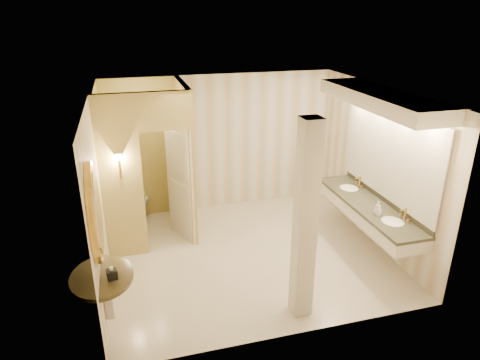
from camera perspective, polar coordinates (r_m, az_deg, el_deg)
name	(u,v)px	position (r m, az deg, el deg)	size (l,w,h in m)	color
floor	(248,253)	(7.32, 1.04, -9.75)	(4.50, 4.50, 0.00)	beige
ceiling	(249,93)	(6.33, 1.20, 11.52)	(4.50, 4.50, 0.00)	white
wall_back	(220,143)	(8.53, -2.68, 4.95)	(4.50, 0.02, 2.70)	beige
wall_front	(297,242)	(5.01, 7.62, -8.17)	(4.50, 0.02, 2.70)	beige
wall_left	(99,195)	(6.49, -18.33, -1.86)	(0.02, 4.00, 2.70)	beige
wall_right	(375,166)	(7.62, 17.59, 1.77)	(0.02, 4.00, 2.70)	beige
toilet_closet	(169,163)	(7.39, -9.42, 2.21)	(1.50, 1.55, 2.70)	#D6C870
wall_sconce	(119,158)	(6.74, -15.86, 2.82)	(0.14, 0.14, 0.42)	#B5863A
vanity	(376,160)	(7.07, 17.69, 2.61)	(0.75, 2.66, 2.09)	beige
console_shelf	(98,241)	(5.26, -18.38, -7.77)	(0.93, 0.93, 1.92)	black
pillar	(305,223)	(5.44, 8.67, -5.68)	(0.25, 0.25, 2.70)	beige
tissue_box	(112,274)	(5.38, -16.70, -11.94)	(0.11, 0.11, 0.11)	black
toilet	(138,203)	(8.48, -13.41, -3.05)	(0.39, 0.68, 0.70)	white
soap_bottle_a	(378,211)	(6.93, 17.98, -3.91)	(0.07, 0.07, 0.15)	beige
soap_bottle_b	(376,211)	(6.97, 17.71, -3.91)	(0.08, 0.08, 0.10)	silver
soap_bottle_c	(378,208)	(6.95, 17.92, -3.54)	(0.08, 0.08, 0.22)	#C6B28C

